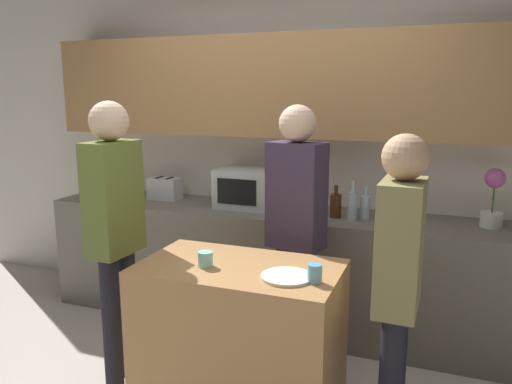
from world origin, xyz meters
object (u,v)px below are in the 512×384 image
person_right (115,221)px  person_center (296,217)px  bottle_2 (365,207)px  cup_0 (205,259)px  toaster (165,189)px  cup_1 (315,274)px  microwave (252,188)px  bottle_1 (352,205)px  plate_on_island (287,277)px  person_left (398,274)px  potted_plant (493,198)px  bottle_0 (336,205)px

person_right → person_center: bearing=122.1°
bottle_2 → person_center: (-0.34, -0.59, 0.03)m
cup_0 → person_right: bearing=169.2°
toaster → cup_1: toaster is taller
microwave → bottle_1: 0.82m
bottle_1 → plate_on_island: size_ratio=1.08×
bottle_2 → person_left: size_ratio=0.14×
cup_1 → potted_plant: bearing=57.1°
potted_plant → bottle_0: bearing=-174.1°
microwave → bottle_0: 0.69m
microwave → bottle_0: size_ratio=2.22×
potted_plant → cup_0: 1.97m
microwave → cup_0: 1.34m
cup_0 → person_right: (-0.65, 0.12, 0.12)m
potted_plant → cup_0: (-1.45, -1.31, -0.18)m
person_right → microwave: bearing=164.4°
microwave → person_right: bearing=-108.9°
microwave → person_left: (1.22, -1.26, -0.10)m
microwave → person_right: size_ratio=0.30×
bottle_2 → person_center: bearing=-119.7°
plate_on_island → person_center: 0.69m
microwave → plate_on_island: (0.70, -1.32, -0.16)m
person_right → bottle_0: bearing=138.2°
plate_on_island → cup_0: cup_0 is taller
toaster → cup_0: size_ratio=3.19×
cup_0 → person_center: (0.30, 0.65, 0.10)m
microwave → person_center: (0.55, -0.66, -0.03)m
microwave → potted_plant: bearing=0.1°
cup_0 → person_right: 0.68m
bottle_0 → person_center: bearing=-103.2°
toaster → plate_on_island: bearing=-41.7°
microwave → person_right: (-0.41, -1.19, -0.01)m
bottle_0 → cup_1: bottle_0 is taller
bottle_1 → bottle_2: 0.11m
bottle_0 → toaster: bearing=175.8°
bottle_1 → bottle_2: bearing=43.0°
plate_on_island → person_center: person_center is taller
toaster → bottle_2: 1.67m
person_left → person_center: (-0.67, 0.59, 0.07)m
bottle_1 → person_center: size_ratio=0.16×
toaster → bottle_0: size_ratio=1.11×
cup_1 → plate_on_island: bearing=175.5°
plate_on_island → person_right: 1.12m
plate_on_island → person_left: size_ratio=0.16×
potted_plant → person_center: size_ratio=0.23×
cup_1 → person_right: size_ratio=0.05×
person_right → toaster: bearing=-159.1°
potted_plant → plate_on_island: 1.67m
cup_1 → person_right: bearing=173.4°
cup_1 → person_right: 1.26m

